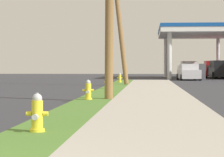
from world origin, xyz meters
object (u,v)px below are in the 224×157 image
object	(u,v)px
car_silver_by_near_pump	(189,73)
fire_hydrant_fourth	(120,78)
utility_pole_background	(119,18)
fire_hydrant_nearest	(37,115)
fire_hydrant_third	(108,83)
truck_black_at_far_bay	(218,70)
truck_red_at_forecourt	(212,70)
truck_white_on_apron	(188,70)
fire_hydrant_second	(88,91)

from	to	relation	value
car_silver_by_near_pump	fire_hydrant_fourth	bearing A→B (deg)	-119.28
fire_hydrant_fourth	utility_pole_background	size ratio (longest dim) A/B	0.08
fire_hydrant_nearest	fire_hydrant_third	bearing A→B (deg)	90.44
truck_black_at_far_bay	truck_red_at_forecourt	bearing A→B (deg)	94.33
truck_white_on_apron	truck_red_at_forecourt	bearing A→B (deg)	-59.10
utility_pole_background	truck_red_at_forecourt	size ratio (longest dim) A/B	1.65
fire_hydrant_nearest	car_silver_by_near_pump	bearing A→B (deg)	81.25
fire_hydrant_nearest	truck_red_at_forecourt	bearing A→B (deg)	79.05
car_silver_by_near_pump	truck_red_at_forecourt	xyz separation A→B (m)	(3.52, 10.26, 0.19)
fire_hydrant_nearest	fire_hydrant_second	world-z (taller)	same
fire_hydrant_third	utility_pole_background	bearing A→B (deg)	88.28
fire_hydrant_fourth	truck_red_at_forecourt	bearing A→B (deg)	65.54
utility_pole_background	truck_white_on_apron	bearing A→B (deg)	76.27
utility_pole_background	truck_white_on_apron	distance (m)	29.67
truck_black_at_far_bay	fire_hydrant_nearest	bearing A→B (deg)	-102.02
fire_hydrant_third	truck_white_on_apron	bearing A→B (deg)	78.48
fire_hydrant_fourth	truck_red_at_forecourt	distance (m)	23.18
fire_hydrant_second	truck_red_at_forecourt	xyz separation A→B (m)	(9.65, 40.17, 0.47)
car_silver_by_near_pump	truck_black_at_far_bay	xyz separation A→B (m)	(3.77, 6.95, 0.19)
fire_hydrant_fourth	car_silver_by_near_pump	xyz separation A→B (m)	(6.07, 10.83, 0.28)
truck_black_at_far_bay	car_silver_by_near_pump	bearing A→B (deg)	-118.47
fire_hydrant_second	fire_hydrant_nearest	bearing A→B (deg)	-89.14
fire_hydrant_fourth	car_silver_by_near_pump	world-z (taller)	car_silver_by_near_pump
fire_hydrant_fourth	truck_black_at_far_bay	world-z (taller)	truck_black_at_far_bay
car_silver_by_near_pump	truck_white_on_apron	world-z (taller)	truck_white_on_apron
car_silver_by_near_pump	fire_hydrant_second	bearing A→B (deg)	-101.57
fire_hydrant_nearest	truck_white_on_apron	bearing A→B (deg)	82.47
fire_hydrant_second	truck_black_at_far_bay	xyz separation A→B (m)	(9.90, 36.86, 0.47)
fire_hydrant_nearest	utility_pole_background	xyz separation A→B (m)	(0.06, 24.70, 4.24)
fire_hydrant_fourth	truck_white_on_apron	xyz separation A→B (m)	(7.13, 25.21, 0.47)
car_silver_by_near_pump	truck_black_at_far_bay	bearing A→B (deg)	61.53
truck_red_at_forecourt	truck_black_at_far_bay	bearing A→B (deg)	-85.67
truck_white_on_apron	truck_black_at_far_bay	world-z (taller)	same
fire_hydrant_fourth	truck_white_on_apron	bearing A→B (deg)	74.21
utility_pole_background	fire_hydrant_second	bearing A→B (deg)	-90.72
fire_hydrant_fourth	truck_white_on_apron	size ratio (longest dim) A/B	0.14
car_silver_by_near_pump	utility_pole_background	bearing A→B (deg)	-112.65
fire_hydrant_third	fire_hydrant_nearest	bearing A→B (deg)	-89.56
car_silver_by_near_pump	truck_red_at_forecourt	size ratio (longest dim) A/B	0.84
fire_hydrant_second	fire_hydrant_fourth	bearing A→B (deg)	89.84
utility_pole_background	fire_hydrant_third	bearing A→B (deg)	-91.72
truck_white_on_apron	truck_black_at_far_bay	distance (m)	7.91
truck_red_at_forecourt	truck_white_on_apron	size ratio (longest dim) A/B	0.99
fire_hydrant_nearest	fire_hydrant_fourth	bearing A→B (deg)	90.17
fire_hydrant_nearest	truck_white_on_apron	size ratio (longest dim) A/B	0.14
fire_hydrant_nearest	car_silver_by_near_pump	distance (m)	39.37
fire_hydrant_third	truck_red_at_forecourt	world-z (taller)	truck_red_at_forecourt
utility_pole_background	truck_red_at_forecourt	world-z (taller)	utility_pole_background
utility_pole_background	truck_black_at_far_bay	size ratio (longest dim) A/B	1.61
fire_hydrant_third	truck_red_at_forecourt	distance (m)	32.59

